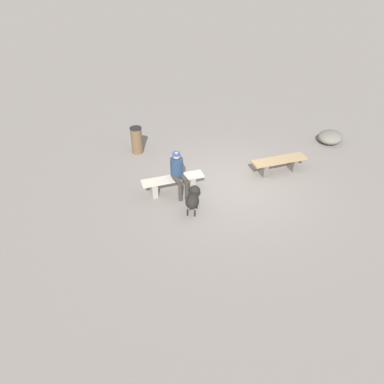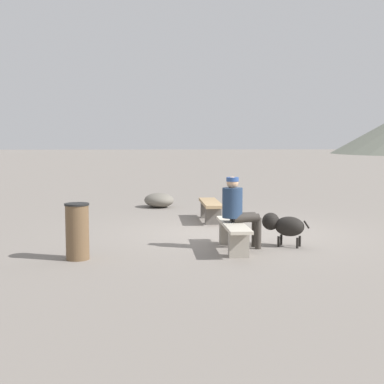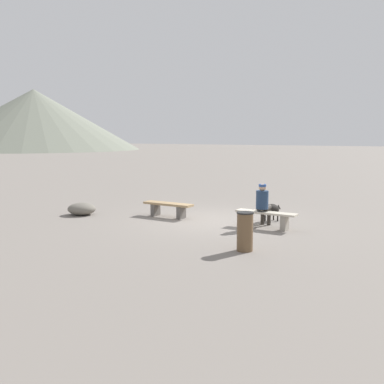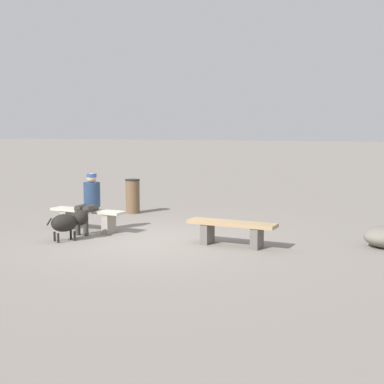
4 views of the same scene
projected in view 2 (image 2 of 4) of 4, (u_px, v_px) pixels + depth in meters
name	position (u px, v px, depth m)	size (l,w,h in m)	color
ground	(232.00, 234.00, 10.87)	(210.00, 210.00, 0.06)	gray
bench_left	(211.00, 207.00, 12.46)	(1.73, 0.41, 0.47)	#605B56
bench_right	(233.00, 232.00, 9.12)	(1.77, 0.38, 0.48)	gray
seated_person	(238.00, 207.00, 9.22)	(0.41, 0.69, 1.27)	navy
dog	(283.00, 225.00, 9.47)	(0.60, 0.79, 0.59)	black
trash_bin	(77.00, 231.00, 8.40)	(0.39, 0.39, 0.90)	brown
boulder	(159.00, 200.00, 15.05)	(0.93, 0.81, 0.41)	#6B665B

